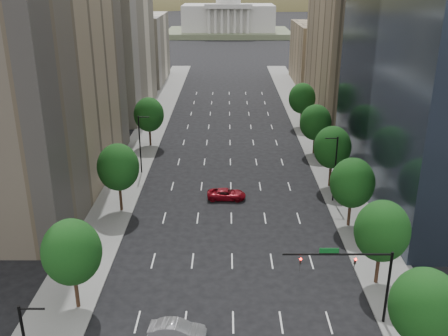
{
  "coord_description": "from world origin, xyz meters",
  "views": [
    {
      "loc": [
        -0.58,
        -5.98,
        28.23
      ],
      "look_at": [
        -0.89,
        46.51,
        8.0
      ],
      "focal_mm": 40.41,
      "sensor_mm": 36.0,
      "label": 1
    }
  ],
  "objects_px": {
    "traffic_signal": "(360,271)",
    "car_red_far": "(226,194)",
    "capitol": "(228,17)",
    "car_silver": "(177,331)"
  },
  "relations": [
    {
      "from": "capitol",
      "to": "car_red_far",
      "type": "xyz_separation_m",
      "value": [
        -0.61,
        -194.02,
        -7.86
      ]
    },
    {
      "from": "traffic_signal",
      "to": "car_red_far",
      "type": "height_order",
      "value": "traffic_signal"
    },
    {
      "from": "traffic_signal",
      "to": "car_red_far",
      "type": "distance_m",
      "value": 28.36
    },
    {
      "from": "capitol",
      "to": "car_red_far",
      "type": "bearing_deg",
      "value": -90.18
    },
    {
      "from": "traffic_signal",
      "to": "capitol",
      "type": "xyz_separation_m",
      "value": [
        -10.53,
        219.71,
        3.4
      ]
    },
    {
      "from": "car_silver",
      "to": "car_red_far",
      "type": "bearing_deg",
      "value": -3.29
    },
    {
      "from": "traffic_signal",
      "to": "car_red_far",
      "type": "relative_size",
      "value": 1.77
    },
    {
      "from": "capitol",
      "to": "car_silver",
      "type": "height_order",
      "value": "capitol"
    },
    {
      "from": "capitol",
      "to": "traffic_signal",
      "type": "bearing_deg",
      "value": -87.26
    },
    {
      "from": "traffic_signal",
      "to": "car_silver",
      "type": "height_order",
      "value": "traffic_signal"
    }
  ]
}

